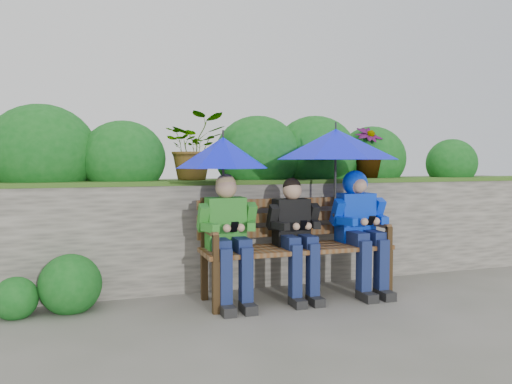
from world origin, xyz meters
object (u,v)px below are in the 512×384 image
object	(u,v)px
boy_middle	(295,231)
umbrella_right	(336,144)
umbrella_left	(223,153)
boy_left	(229,232)
park_bench	(294,240)
boy_right	(360,220)

from	to	relation	value
boy_middle	umbrella_right	xyz separation A→B (m)	(0.41, 0.04, 0.76)
boy_middle	umbrella_left	size ratio (longest dim) A/B	1.33
boy_left	park_bench	bearing A→B (deg)	7.02
park_bench	boy_right	bearing A→B (deg)	-6.06
boy_middle	umbrella_right	bearing A→B (deg)	6.08
umbrella_left	boy_middle	bearing A→B (deg)	-4.99
park_bench	boy_left	xyz separation A→B (m)	(-0.63, -0.08, 0.11)
boy_left	umbrella_right	size ratio (longest dim) A/B	0.98
umbrella_left	umbrella_right	distance (m)	1.05
umbrella_right	umbrella_left	bearing A→B (deg)	179.34
boy_middle	umbrella_right	world-z (taller)	umbrella_right
boy_left	umbrella_left	bearing A→B (deg)	115.80
umbrella_left	umbrella_right	xyz separation A→B (m)	(1.05, -0.01, 0.08)
boy_left	boy_right	world-z (taller)	boy_right
park_bench	boy_right	distance (m)	0.65
boy_left	boy_middle	xyz separation A→B (m)	(0.61, 0.00, -0.02)
boy_middle	umbrella_left	xyz separation A→B (m)	(-0.64, 0.06, 0.68)
boy_right	umbrella_left	bearing A→B (deg)	177.81
boy_right	umbrella_left	xyz separation A→B (m)	(-1.28, 0.05, 0.61)
park_bench	boy_right	size ratio (longest dim) A/B	1.51
park_bench	boy_middle	world-z (taller)	boy_middle
park_bench	umbrella_left	distance (m)	1.01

